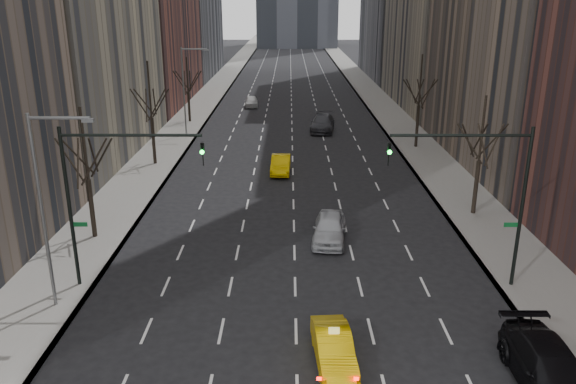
{
  "coord_description": "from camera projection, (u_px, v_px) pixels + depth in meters",
  "views": [
    {
      "loc": [
        -0.3,
        -13.06,
        13.57
      ],
      "look_at": [
        -0.37,
        16.42,
        3.5
      ],
      "focal_mm": 35.0,
      "sensor_mm": 36.0,
      "label": 1
    }
  ],
  "objects": [
    {
      "name": "far_taxi",
      "position": [
        281.0,
        164.0,
        46.49
      ],
      "size": [
        1.67,
        4.44,
        1.45
      ],
      "primitive_type": "imported",
      "rotation": [
        0.0,
        0.0,
        -0.03
      ],
      "color": "yellow",
      "rests_on": "ground"
    },
    {
      "name": "silver_sedan_ahead",
      "position": [
        329.0,
        228.0,
        33.24
      ],
      "size": [
        2.45,
        4.89,
        1.6
      ],
      "primitive_type": "imported",
      "rotation": [
        0.0,
        0.0,
        -0.12
      ],
      "color": "#AAACB2",
      "rests_on": "ground"
    },
    {
      "name": "traffic_mast_left",
      "position": [
        102.0,
        182.0,
        26.35
      ],
      "size": [
        6.69,
        0.39,
        8.0
      ],
      "color": "black",
      "rests_on": "ground"
    },
    {
      "name": "tree_lw_c",
      "position": [
        152.0,
        119.0,
        47.65
      ],
      "size": [
        3.36,
        3.5,
        8.74
      ],
      "color": "black",
      "rests_on": "ground"
    },
    {
      "name": "sidewalk_right",
      "position": [
        374.0,
        97.0,
        82.94
      ],
      "size": [
        4.5,
        320.0,
        0.15
      ],
      "primitive_type": "cube",
      "color": "slate",
      "rests_on": "ground"
    },
    {
      "name": "streetlight_near",
      "position": [
        48.0,
        193.0,
        24.42
      ],
      "size": [
        2.83,
        0.22,
        9.0
      ],
      "color": "slate",
      "rests_on": "ground"
    },
    {
      "name": "tree_lw_d",
      "position": [
        188.0,
        92.0,
        64.83
      ],
      "size": [
        3.36,
        3.5,
        7.36
      ],
      "color": "black",
      "rests_on": "ground"
    },
    {
      "name": "tree_lw_b",
      "position": [
        88.0,
        180.0,
        32.61
      ],
      "size": [
        3.36,
        3.5,
        7.82
      ],
      "color": "black",
      "rests_on": "ground"
    },
    {
      "name": "tree_rw_c",
      "position": [
        419.0,
        107.0,
        53.27
      ],
      "size": [
        3.36,
        3.5,
        8.74
      ],
      "color": "black",
      "rests_on": "ground"
    },
    {
      "name": "sidewalk_left",
      "position": [
        209.0,
        97.0,
        82.99
      ],
      "size": [
        4.5,
        320.0,
        0.15
      ],
      "primitive_type": "cube",
      "color": "slate",
      "rests_on": "ground"
    },
    {
      "name": "far_suv_grey",
      "position": [
        323.0,
        123.0,
        61.44
      ],
      "size": [
        3.16,
        6.21,
        1.73
      ],
      "primitive_type": "imported",
      "rotation": [
        0.0,
        0.0,
        -0.13
      ],
      "color": "#323338",
      "rests_on": "ground"
    },
    {
      "name": "far_car_white",
      "position": [
        251.0,
        101.0,
        75.47
      ],
      "size": [
        1.97,
        4.32,
        1.44
      ],
      "primitive_type": "imported",
      "rotation": [
        0.0,
        0.0,
        0.07
      ],
      "color": "silver",
      "rests_on": "ground"
    },
    {
      "name": "parked_suv_black",
      "position": [
        550.0,
        370.0,
        20.39
      ],
      "size": [
        2.43,
        5.81,
        1.68
      ],
      "primitive_type": "imported",
      "rotation": [
        0.0,
        0.0,
        -0.01
      ],
      "color": "black",
      "rests_on": "ground"
    },
    {
      "name": "traffic_mast_right",
      "position": [
        489.0,
        183.0,
        26.31
      ],
      "size": [
        6.69,
        0.39,
        8.0
      ],
      "color": "black",
      "rests_on": "ground"
    },
    {
      "name": "tree_rw_b",
      "position": [
        479.0,
        161.0,
        36.34
      ],
      "size": [
        3.36,
        3.5,
        7.82
      ],
      "color": "black",
      "rests_on": "ground"
    },
    {
      "name": "taxi_sedan",
      "position": [
        334.0,
        348.0,
        22.01
      ],
      "size": [
        1.73,
        4.13,
        1.33
      ],
      "primitive_type": "imported",
      "rotation": [
        0.0,
        0.0,
        0.08
      ],
      "color": "#E2B204",
      "rests_on": "ground"
    },
    {
      "name": "streetlight_far",
      "position": [
        187.0,
        82.0,
        57.54
      ],
      "size": [
        2.83,
        0.22,
        9.0
      ],
      "color": "slate",
      "rests_on": "ground"
    }
  ]
}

